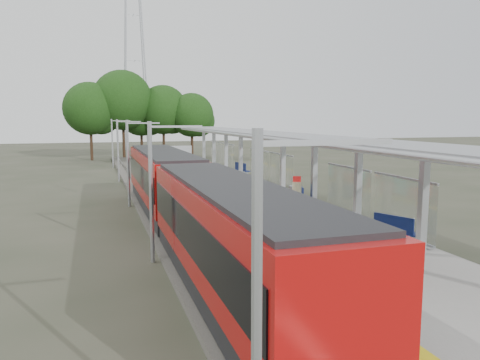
% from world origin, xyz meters
% --- Properties ---
extents(ground, '(200.00, 200.00, 0.00)m').
position_xyz_m(ground, '(0.00, 0.00, 0.00)').
color(ground, '#474438').
rests_on(ground, ground).
extents(trackbed, '(3.00, 70.00, 0.24)m').
position_xyz_m(trackbed, '(-4.50, 20.00, 0.12)').
color(trackbed, '#59544C').
rests_on(trackbed, ground).
extents(platform, '(6.00, 50.00, 1.00)m').
position_xyz_m(platform, '(0.00, 20.00, 0.50)').
color(platform, gray).
rests_on(platform, ground).
extents(tactile_strip, '(0.60, 50.00, 0.02)m').
position_xyz_m(tactile_strip, '(-2.55, 20.00, 1.01)').
color(tactile_strip, gold).
rests_on(tactile_strip, platform).
extents(end_fence, '(6.00, 0.10, 1.20)m').
position_xyz_m(end_fence, '(0.00, 44.95, 1.60)').
color(end_fence, '#9EA0A5').
rests_on(end_fence, platform).
extents(train, '(2.74, 27.60, 3.62)m').
position_xyz_m(train, '(-4.50, 9.30, 2.05)').
color(train, black).
rests_on(train, ground).
extents(canopy, '(3.27, 38.00, 3.66)m').
position_xyz_m(canopy, '(1.61, 16.19, 4.20)').
color(canopy, '#9EA0A5').
rests_on(canopy, platform).
extents(pylon, '(8.00, 4.00, 38.00)m').
position_xyz_m(pylon, '(-1.00, 73.00, 19.00)').
color(pylon, '#9EA0A5').
rests_on(pylon, ground).
extents(tree_cluster, '(19.60, 9.18, 11.81)m').
position_xyz_m(tree_cluster, '(-2.58, 53.95, 6.84)').
color(tree_cluster, '#382316').
rests_on(tree_cluster, ground).
extents(catenary_masts, '(2.08, 48.16, 5.40)m').
position_xyz_m(catenary_masts, '(-6.22, 19.00, 2.91)').
color(catenary_masts, '#9EA0A5').
rests_on(catenary_masts, ground).
extents(bench_near, '(1.09, 1.62, 1.07)m').
position_xyz_m(bench_near, '(1.94, 3.30, 1.56)').
color(bench_near, '#0E1949').
rests_on(bench_near, platform).
extents(bench_mid, '(1.00, 1.80, 1.18)m').
position_xyz_m(bench_mid, '(1.60, 10.44, 1.62)').
color(bench_mid, '#0E1949').
rests_on(bench_mid, platform).
extents(bench_far, '(0.82, 1.64, 1.08)m').
position_xyz_m(bench_far, '(2.61, 23.63, 1.57)').
color(bench_far, '#0E1949').
rests_on(bench_far, platform).
extents(info_pillar_near, '(0.42, 0.42, 1.86)m').
position_xyz_m(info_pillar_near, '(0.58, 8.91, 1.81)').
color(info_pillar_near, beige).
rests_on(info_pillar_near, platform).
extents(info_pillar_far, '(0.41, 0.41, 1.82)m').
position_xyz_m(info_pillar_far, '(0.71, 14.46, 1.79)').
color(info_pillar_far, beige).
rests_on(info_pillar_far, platform).
extents(litter_bin, '(0.57, 0.57, 0.93)m').
position_xyz_m(litter_bin, '(1.73, 11.95, 1.47)').
color(litter_bin, '#9EA0A5').
rests_on(litter_bin, platform).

